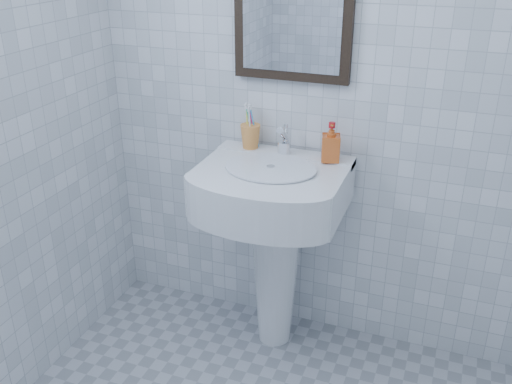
% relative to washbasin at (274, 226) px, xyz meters
% --- Properties ---
extents(wall_back, '(2.20, 0.02, 2.50)m').
position_rel_washbasin_xyz_m(wall_back, '(0.21, 0.21, 0.62)').
color(wall_back, white).
rests_on(wall_back, ground).
extents(washbasin, '(0.61, 0.45, 0.94)m').
position_rel_washbasin_xyz_m(washbasin, '(0.00, 0.00, 0.00)').
color(washbasin, white).
rests_on(washbasin, ground).
extents(faucet, '(0.06, 0.12, 0.14)m').
position_rel_washbasin_xyz_m(faucet, '(0.00, 0.11, 0.36)').
color(faucet, silver).
rests_on(faucet, washbasin).
extents(toothbrush_cup, '(0.12, 0.12, 0.11)m').
position_rel_washbasin_xyz_m(toothbrush_cup, '(-0.16, 0.14, 0.35)').
color(toothbrush_cup, orange).
rests_on(toothbrush_cup, washbasin).
extents(soap_dispenser, '(0.09, 0.09, 0.17)m').
position_rel_washbasin_xyz_m(soap_dispenser, '(0.21, 0.11, 0.38)').
color(soap_dispenser, red).
rests_on(soap_dispenser, washbasin).
extents(wall_mirror, '(0.50, 0.04, 0.62)m').
position_rel_washbasin_xyz_m(wall_mirror, '(0.00, 0.19, 0.92)').
color(wall_mirror, black).
rests_on(wall_mirror, wall_back).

